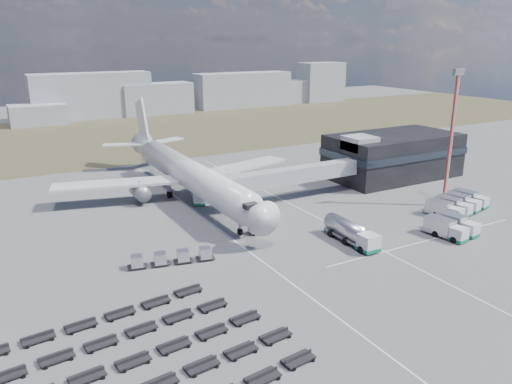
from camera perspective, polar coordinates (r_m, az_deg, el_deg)
ground at (r=75.64m, az=1.34°, el=-7.09°), size 420.00×420.00×0.00m
grass_strip at (r=175.72m, az=-17.31°, el=6.16°), size 420.00×90.00×0.01m
lane_markings at (r=82.89m, az=6.13°, el=-4.96°), size 47.12×110.00×0.01m
terminal at (r=120.38m, az=15.33°, el=4.13°), size 30.40×16.40×11.00m
jet_bridge at (r=98.23m, az=3.30°, el=1.75°), size 30.30×3.80×7.05m
airliner at (r=101.55m, az=-7.96°, el=2.26°), size 51.59×64.53×17.62m
skyline at (r=211.49m, az=-26.89°, el=9.37°), size 302.28×25.93×24.31m
fuel_tanker at (r=80.27m, az=10.82°, el=-4.57°), size 2.88×10.96×3.54m
pushback_tug at (r=83.10m, az=0.26°, el=-4.29°), size 3.18×2.01×1.39m
catering_truck at (r=98.88m, az=-6.65°, el=-0.52°), size 3.70×5.83×2.49m
service_trucks_near at (r=88.16m, az=21.44°, el=-3.67°), size 6.77×7.75×2.81m
service_trucks_far at (r=100.59m, az=22.04°, el=-1.28°), size 13.16×9.03×2.67m
uld_row at (r=73.00m, az=-9.62°, el=-7.39°), size 12.48×4.20×1.72m
baggage_dollies at (r=52.96m, az=-16.15°, el=-18.94°), size 37.19×24.26×0.81m
floodlight_mast at (r=100.41m, az=21.38°, el=5.60°), size 2.41×2.00×25.95m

